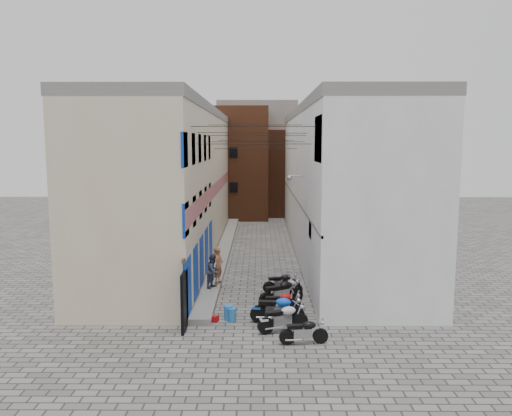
{
  "coord_description": "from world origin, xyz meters",
  "views": [
    {
      "loc": [
        0.23,
        -18.03,
        6.86
      ],
      "look_at": [
        0.03,
        11.35,
        3.0
      ],
      "focal_mm": 35.0,
      "sensor_mm": 36.0,
      "label": 1
    }
  ],
  "objects_px": {
    "motorcycle_a": "(304,330)",
    "motorcycle_b": "(283,317)",
    "motorcycle_e": "(281,291)",
    "water_jug_near": "(232,315)",
    "person_a": "(218,265)",
    "water_jug_far": "(229,313)",
    "red_crate": "(213,318)",
    "motorcycle_f": "(288,288)",
    "motorcycle_d": "(281,302)",
    "person_b": "(213,271)",
    "motorcycle_g": "(282,282)",
    "motorcycle_c": "(277,308)"
  },
  "relations": [
    {
      "from": "motorcycle_a",
      "to": "motorcycle_e",
      "type": "bearing_deg",
      "value": -177.31
    },
    {
      "from": "motorcycle_f",
      "to": "motorcycle_c",
      "type": "bearing_deg",
      "value": -50.13
    },
    {
      "from": "motorcycle_b",
      "to": "motorcycle_f",
      "type": "bearing_deg",
      "value": 153.97
    },
    {
      "from": "motorcycle_b",
      "to": "person_a",
      "type": "xyz_separation_m",
      "value": [
        -2.8,
        5.42,
        0.55
      ]
    },
    {
      "from": "motorcycle_e",
      "to": "person_b",
      "type": "relative_size",
      "value": 1.36
    },
    {
      "from": "motorcycle_e",
      "to": "water_jug_near",
      "type": "xyz_separation_m",
      "value": [
        -1.99,
        -1.93,
        -0.36
      ]
    },
    {
      "from": "motorcycle_g",
      "to": "person_a",
      "type": "distance_m",
      "value": 3.08
    },
    {
      "from": "motorcycle_d",
      "to": "motorcycle_g",
      "type": "relative_size",
      "value": 1.02
    },
    {
      "from": "motorcycle_f",
      "to": "motorcycle_g",
      "type": "xyz_separation_m",
      "value": [
        -0.23,
        0.99,
        0.02
      ]
    },
    {
      "from": "motorcycle_a",
      "to": "person_a",
      "type": "distance_m",
      "value": 7.43
    },
    {
      "from": "motorcycle_d",
      "to": "water_jug_near",
      "type": "height_order",
      "value": "motorcycle_d"
    },
    {
      "from": "motorcycle_e",
      "to": "motorcycle_d",
      "type": "bearing_deg",
      "value": -31.76
    },
    {
      "from": "motorcycle_f",
      "to": "red_crate",
      "type": "xyz_separation_m",
      "value": [
        -3.04,
        -2.77,
        -0.39
      ]
    },
    {
      "from": "motorcycle_b",
      "to": "person_b",
      "type": "bearing_deg",
      "value": -168.15
    },
    {
      "from": "motorcycle_e",
      "to": "motorcycle_g",
      "type": "relative_size",
      "value": 1.2
    },
    {
      "from": "water_jug_near",
      "to": "person_a",
      "type": "bearing_deg",
      "value": 101.29
    },
    {
      "from": "motorcycle_d",
      "to": "red_crate",
      "type": "bearing_deg",
      "value": -78.18
    },
    {
      "from": "motorcycle_a",
      "to": "motorcycle_f",
      "type": "relative_size",
      "value": 0.99
    },
    {
      "from": "person_b",
      "to": "motorcycle_e",
      "type": "bearing_deg",
      "value": -94.79
    },
    {
      "from": "person_a",
      "to": "person_b",
      "type": "xyz_separation_m",
      "value": [
        -0.18,
        -0.66,
        -0.08
      ]
    },
    {
      "from": "person_a",
      "to": "water_jug_far",
      "type": "height_order",
      "value": "person_a"
    },
    {
      "from": "motorcycle_a",
      "to": "water_jug_near",
      "type": "height_order",
      "value": "motorcycle_a"
    },
    {
      "from": "motorcycle_e",
      "to": "water_jug_near",
      "type": "height_order",
      "value": "motorcycle_e"
    },
    {
      "from": "motorcycle_a",
      "to": "motorcycle_b",
      "type": "distance_m",
      "value": 1.31
    },
    {
      "from": "motorcycle_d",
      "to": "motorcycle_f",
      "type": "bearing_deg",
      "value": 164.8
    },
    {
      "from": "motorcycle_g",
      "to": "water_jug_near",
      "type": "relative_size",
      "value": 3.44
    },
    {
      "from": "water_jug_far",
      "to": "red_crate",
      "type": "distance_m",
      "value": 0.63
    },
    {
      "from": "motorcycle_e",
      "to": "red_crate",
      "type": "bearing_deg",
      "value": -83.68
    },
    {
      "from": "motorcycle_c",
      "to": "motorcycle_d",
      "type": "bearing_deg",
      "value": 174.15
    },
    {
      "from": "person_b",
      "to": "water_jug_near",
      "type": "bearing_deg",
      "value": -138.67
    },
    {
      "from": "motorcycle_g",
      "to": "motorcycle_c",
      "type": "bearing_deg",
      "value": -20.33
    },
    {
      "from": "motorcycle_f",
      "to": "red_crate",
      "type": "relative_size",
      "value": 4.79
    },
    {
      "from": "motorcycle_d",
      "to": "motorcycle_g",
      "type": "distance_m",
      "value": 2.99
    },
    {
      "from": "motorcycle_a",
      "to": "person_a",
      "type": "relative_size",
      "value": 0.98
    },
    {
      "from": "motorcycle_a",
      "to": "motorcycle_d",
      "type": "relative_size",
      "value": 0.94
    },
    {
      "from": "motorcycle_d",
      "to": "water_jug_near",
      "type": "bearing_deg",
      "value": -72.67
    },
    {
      "from": "red_crate",
      "to": "motorcycle_f",
      "type": "bearing_deg",
      "value": 42.31
    },
    {
      "from": "red_crate",
      "to": "person_a",
      "type": "bearing_deg",
      "value": 92.02
    },
    {
      "from": "person_a",
      "to": "water_jug_near",
      "type": "bearing_deg",
      "value": -150.51
    },
    {
      "from": "motorcycle_a",
      "to": "water_jug_near",
      "type": "xyz_separation_m",
      "value": [
        -2.58,
        2.18,
        -0.23
      ]
    },
    {
      "from": "water_jug_near",
      "to": "person_b",
      "type": "bearing_deg",
      "value": 105.81
    },
    {
      "from": "motorcycle_c",
      "to": "person_b",
      "type": "height_order",
      "value": "person_b"
    },
    {
      "from": "motorcycle_c",
      "to": "motorcycle_e",
      "type": "relative_size",
      "value": 0.99
    },
    {
      "from": "water_jug_far",
      "to": "motorcycle_d",
      "type": "bearing_deg",
      "value": 16.15
    },
    {
      "from": "person_a",
      "to": "motorcycle_e",
      "type": "bearing_deg",
      "value": -112.17
    },
    {
      "from": "person_a",
      "to": "water_jug_near",
      "type": "xyz_separation_m",
      "value": [
        0.87,
        -4.37,
        -0.86
      ]
    },
    {
      "from": "motorcycle_d",
      "to": "water_jug_far",
      "type": "relative_size",
      "value": 3.18
    },
    {
      "from": "motorcycle_b",
      "to": "motorcycle_a",
      "type": "bearing_deg",
      "value": 10.02
    },
    {
      "from": "motorcycle_d",
      "to": "motorcycle_e",
      "type": "bearing_deg",
      "value": 172.99
    },
    {
      "from": "water_jug_near",
      "to": "red_crate",
      "type": "xyz_separation_m",
      "value": [
        -0.72,
        0.0,
        -0.15
      ]
    }
  ]
}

